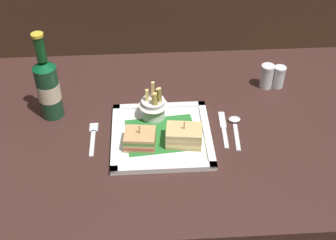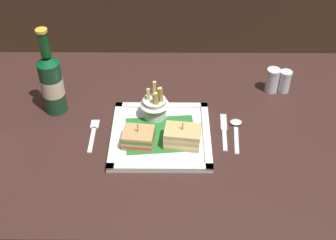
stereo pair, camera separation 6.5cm
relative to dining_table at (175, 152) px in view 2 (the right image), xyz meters
name	(u,v)px [view 2 (the right image)]	position (x,y,z in m)	size (l,w,h in m)	color
dining_table	(175,152)	(0.00, 0.00, 0.00)	(1.26, 0.79, 0.74)	#38201C
square_plate	(161,135)	(-0.04, -0.05, 0.11)	(0.27, 0.27, 0.02)	white
sandwich_half_left	(138,138)	(-0.10, -0.09, 0.14)	(0.09, 0.08, 0.07)	tan
sandwich_half_right	(182,137)	(0.02, -0.09, 0.14)	(0.10, 0.08, 0.07)	tan
fries_cup	(155,104)	(-0.06, 0.03, 0.16)	(0.08, 0.08, 0.11)	silver
beer_bottle	(52,82)	(-0.35, 0.07, 0.21)	(0.07, 0.07, 0.27)	#1A4329
fork	(93,133)	(-0.23, -0.04, 0.11)	(0.02, 0.14, 0.00)	silver
knife	(224,130)	(0.14, -0.02, 0.11)	(0.02, 0.16, 0.00)	silver
spoon	(236,127)	(0.17, -0.02, 0.11)	(0.03, 0.14, 0.01)	silver
salt_shaker	(272,82)	(0.30, 0.17, 0.14)	(0.04, 0.04, 0.08)	silver
pepper_shaker	(284,82)	(0.34, 0.17, 0.14)	(0.04, 0.04, 0.07)	silver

